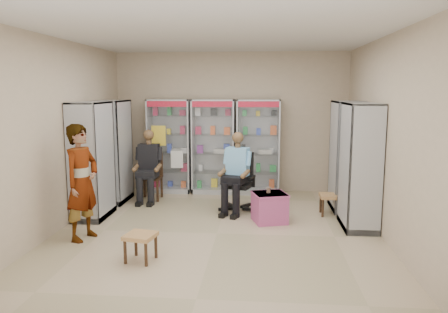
# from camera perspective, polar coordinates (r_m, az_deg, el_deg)

# --- Properties ---
(floor) EXTENTS (6.00, 6.00, 0.00)m
(floor) POSITION_cam_1_polar(r_m,az_deg,el_deg) (6.86, -0.93, -10.01)
(floor) COLOR tan
(floor) RESTS_ON ground
(room_shell) EXTENTS (5.02, 6.02, 3.01)m
(room_shell) POSITION_cam_1_polar(r_m,az_deg,el_deg) (6.50, -0.98, 6.64)
(room_shell) COLOR tan
(room_shell) RESTS_ON ground
(cabinet_back_left) EXTENTS (0.90, 0.50, 2.00)m
(cabinet_back_left) POSITION_cam_1_polar(r_m,az_deg,el_deg) (9.48, -7.09, 1.37)
(cabinet_back_left) COLOR silver
(cabinet_back_left) RESTS_ON floor
(cabinet_back_mid) EXTENTS (0.90, 0.50, 2.00)m
(cabinet_back_mid) POSITION_cam_1_polar(r_m,az_deg,el_deg) (9.33, -1.37, 1.32)
(cabinet_back_mid) COLOR #9DA0A4
(cabinet_back_mid) RESTS_ON floor
(cabinet_back_right) EXTENTS (0.90, 0.50, 2.00)m
(cabinet_back_right) POSITION_cam_1_polar(r_m,az_deg,el_deg) (9.27, 4.47, 1.25)
(cabinet_back_right) COLOR silver
(cabinet_back_right) RESTS_ON floor
(cabinet_right_far) EXTENTS (0.90, 0.50, 2.00)m
(cabinet_right_far) POSITION_cam_1_polar(r_m,az_deg,el_deg) (8.30, 15.72, 0.06)
(cabinet_right_far) COLOR #B1B3B9
(cabinet_right_far) RESTS_ON floor
(cabinet_right_near) EXTENTS (0.90, 0.50, 2.00)m
(cabinet_right_near) POSITION_cam_1_polar(r_m,az_deg,el_deg) (7.24, 17.32, -1.25)
(cabinet_right_near) COLOR #AFB3B7
(cabinet_right_near) RESTS_ON floor
(cabinet_left_far) EXTENTS (0.90, 0.50, 2.00)m
(cabinet_left_far) POSITION_cam_1_polar(r_m,az_deg,el_deg) (8.84, -14.25, 0.64)
(cabinet_left_far) COLOR silver
(cabinet_left_far) RESTS_ON floor
(cabinet_left_near) EXTENTS (0.90, 0.50, 2.00)m
(cabinet_left_near) POSITION_cam_1_polar(r_m,az_deg,el_deg) (7.82, -16.88, -0.51)
(cabinet_left_near) COLOR #AFB1B6
(cabinet_left_near) RESTS_ON floor
(wooden_chair) EXTENTS (0.42, 0.42, 0.94)m
(wooden_chair) POSITION_cam_1_polar(r_m,az_deg,el_deg) (8.92, -9.57, -2.60)
(wooden_chair) COLOR #2E2012
(wooden_chair) RESTS_ON floor
(seated_customer) EXTENTS (0.44, 0.60, 1.34)m
(seated_customer) POSITION_cam_1_polar(r_m,az_deg,el_deg) (8.84, -9.68, -1.39)
(seated_customer) COLOR black
(seated_customer) RESTS_ON floor
(office_chair) EXTENTS (0.74, 0.74, 1.07)m
(office_chair) POSITION_cam_1_polar(r_m,az_deg,el_deg) (7.98, 1.85, -3.34)
(office_chair) COLOR black
(office_chair) RESTS_ON floor
(seated_shopkeeper) EXTENTS (0.62, 0.73, 1.37)m
(seated_shopkeeper) POSITION_cam_1_polar(r_m,az_deg,el_deg) (7.90, 1.84, -2.38)
(seated_shopkeeper) COLOR #6898CD
(seated_shopkeeper) RESTS_ON floor
(pink_trunk) EXTENTS (0.63, 0.62, 0.50)m
(pink_trunk) POSITION_cam_1_polar(r_m,az_deg,el_deg) (7.40, 5.97, -6.65)
(pink_trunk) COLOR #C04DA2
(pink_trunk) RESTS_ON floor
(tea_glass) EXTENTS (0.07, 0.07, 0.10)m
(tea_glass) POSITION_cam_1_polar(r_m,az_deg,el_deg) (7.35, 5.84, -4.37)
(tea_glass) COLOR #611B08
(tea_glass) RESTS_ON pink_trunk
(woven_stool_a) EXTENTS (0.37, 0.37, 0.37)m
(woven_stool_a) POSITION_cam_1_polar(r_m,az_deg,el_deg) (8.00, 13.70, -6.14)
(woven_stool_a) COLOR #97623F
(woven_stool_a) RESTS_ON floor
(woven_stool_b) EXTENTS (0.43, 0.43, 0.36)m
(woven_stool_b) POSITION_cam_1_polar(r_m,az_deg,el_deg) (5.88, -10.82, -11.57)
(woven_stool_b) COLOR #A07143
(woven_stool_b) RESTS_ON floor
(standing_man) EXTENTS (0.57, 0.72, 1.72)m
(standing_man) POSITION_cam_1_polar(r_m,az_deg,el_deg) (6.74, -18.07, -3.23)
(standing_man) COLOR gray
(standing_man) RESTS_ON floor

